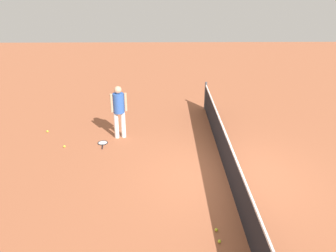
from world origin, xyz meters
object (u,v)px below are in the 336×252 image
(tennis_ball_near_player, at_px, (47,131))
(tennis_ball_midcourt, at_px, (64,146))
(player_near_side, at_px, (119,108))
(tennis_ball_baseline, at_px, (216,230))
(tennis_ball_stray_left, at_px, (219,241))
(tennis_racket_near_player, at_px, (103,143))

(tennis_ball_near_player, xyz_separation_m, tennis_ball_midcourt, (1.13, 0.85, 0.00))
(player_near_side, height_order, tennis_ball_baseline, player_near_side)
(tennis_ball_midcourt, bearing_deg, tennis_ball_baseline, 46.71)
(player_near_side, bearing_deg, tennis_ball_baseline, 28.32)
(tennis_ball_stray_left, bearing_deg, tennis_ball_near_player, -137.05)
(tennis_ball_baseline, bearing_deg, tennis_ball_stray_left, 2.00)
(tennis_racket_near_player, distance_m, tennis_ball_midcourt, 1.14)
(tennis_ball_near_player, relative_size, tennis_ball_baseline, 1.00)
(tennis_racket_near_player, xyz_separation_m, tennis_ball_stray_left, (4.40, 2.95, 0.02))
(tennis_racket_near_player, relative_size, tennis_ball_baseline, 9.06)
(tennis_racket_near_player, relative_size, tennis_ball_near_player, 9.06)
(tennis_racket_near_player, bearing_deg, player_near_side, 132.41)
(player_near_side, xyz_separation_m, tennis_ball_midcourt, (0.70, -1.62, -0.98))
(tennis_ball_near_player, height_order, tennis_ball_baseline, same)
(tennis_ball_near_player, relative_size, tennis_ball_stray_left, 1.00)
(tennis_racket_near_player, bearing_deg, tennis_ball_midcourt, -77.62)
(tennis_ball_near_player, xyz_separation_m, tennis_ball_baseline, (4.95, 4.90, 0.00))
(tennis_ball_stray_left, bearing_deg, tennis_racket_near_player, -146.14)
(tennis_ball_baseline, relative_size, tennis_ball_stray_left, 1.00)
(player_near_side, distance_m, tennis_ball_midcourt, 2.01)
(tennis_ball_near_player, bearing_deg, tennis_ball_stray_left, 42.95)
(tennis_ball_midcourt, bearing_deg, player_near_side, 113.50)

